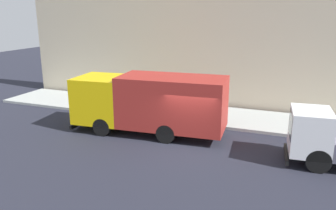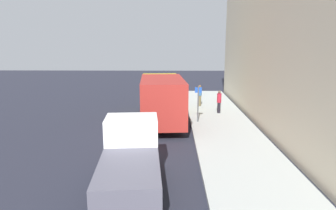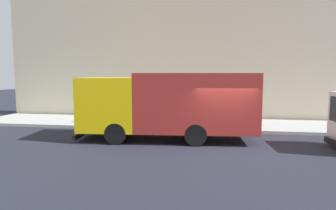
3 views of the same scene
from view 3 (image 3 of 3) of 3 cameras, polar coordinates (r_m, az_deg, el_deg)
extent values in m
plane|color=#22242F|center=(12.79, 11.09, -8.02)|extent=(80.00, 80.00, 0.00)
cube|color=#A5AAA7|center=(17.67, 10.46, -3.79)|extent=(4.02, 30.00, 0.17)
cube|color=beige|center=(20.12, 10.59, 14.19)|extent=(0.50, 30.00, 11.90)
cube|color=yellow|center=(14.16, -11.07, 0.30)|extent=(2.78, 2.75, 2.43)
cube|color=black|center=(14.53, -15.90, 1.48)|extent=(2.18, 0.22, 1.36)
cube|color=maroon|center=(13.63, 5.37, 0.63)|extent=(2.99, 5.63, 2.65)
cube|color=black|center=(14.79, -15.99, -5.17)|extent=(2.49, 0.31, 0.24)
cylinder|color=black|center=(13.12, -10.14, -5.51)|extent=(0.37, 0.97, 0.95)
cylinder|color=black|center=(15.31, -7.97, -3.79)|extent=(0.37, 0.97, 0.95)
cylinder|color=black|center=(12.70, 5.38, -5.82)|extent=(0.37, 0.97, 0.95)
cylinder|color=black|center=(14.95, 5.25, -3.99)|extent=(0.37, 0.97, 0.95)
cylinder|color=black|center=(18.30, -4.66, -1.85)|extent=(0.30, 0.30, 0.79)
cylinder|color=maroon|center=(18.21, -4.68, 0.43)|extent=(0.41, 0.41, 0.67)
sphere|color=brown|center=(18.17, -4.69, 1.81)|extent=(0.21, 0.21, 0.21)
cylinder|color=brown|center=(17.89, -13.27, -2.03)|extent=(0.30, 0.30, 0.89)
cylinder|color=#31598C|center=(17.80, -13.33, 0.38)|extent=(0.40, 0.40, 0.63)
sphere|color=brown|center=(17.76, -13.36, 1.74)|extent=(0.22, 0.22, 0.22)
cylinder|color=#4C5156|center=(16.04, 2.72, -0.14)|extent=(0.08, 0.08, 2.36)
cube|color=blue|center=(15.97, 2.66, 3.19)|extent=(0.44, 0.03, 0.36)
camera|label=1|loc=(6.43, 125.77, 26.62)|focal=36.33mm
camera|label=2|loc=(22.83, 60.74, 8.68)|focal=32.36mm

